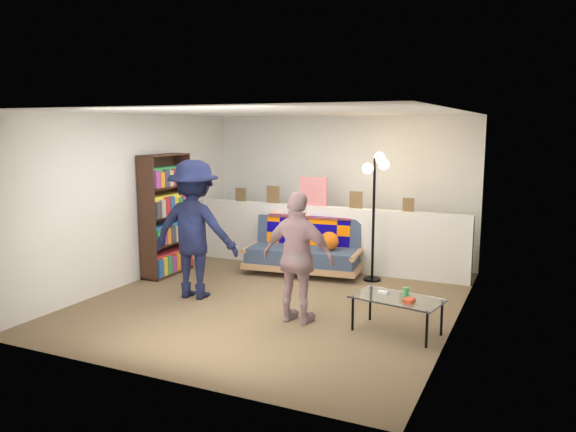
{
  "coord_description": "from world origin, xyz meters",
  "views": [
    {
      "loc": [
        3.08,
        -6.31,
        2.23
      ],
      "look_at": [
        0.0,
        0.4,
        1.05
      ],
      "focal_mm": 35.0,
      "sensor_mm": 36.0,
      "label": 1
    }
  ],
  "objects_px": {
    "bookshelf": "(166,219)",
    "person_left": "(195,229)",
    "futon_sofa": "(305,250)",
    "floor_lamp": "(376,191)",
    "person_right": "(298,258)",
    "coffee_table": "(398,300)"
  },
  "relations": [
    {
      "from": "futon_sofa",
      "to": "person_left",
      "type": "distance_m",
      "value": 2.0
    },
    {
      "from": "coffee_table",
      "to": "person_right",
      "type": "distance_m",
      "value": 1.19
    },
    {
      "from": "bookshelf",
      "to": "coffee_table",
      "type": "bearing_deg",
      "value": -14.83
    },
    {
      "from": "futon_sofa",
      "to": "person_right",
      "type": "distance_m",
      "value": 2.24
    },
    {
      "from": "person_right",
      "to": "coffee_table",
      "type": "bearing_deg",
      "value": -169.77
    },
    {
      "from": "futon_sofa",
      "to": "person_left",
      "type": "relative_size",
      "value": 1.01
    },
    {
      "from": "coffee_table",
      "to": "person_left",
      "type": "xyz_separation_m",
      "value": [
        -2.74,
        0.21,
        0.53
      ]
    },
    {
      "from": "person_left",
      "to": "bookshelf",
      "type": "bearing_deg",
      "value": -44.48
    },
    {
      "from": "person_left",
      "to": "person_right",
      "type": "relative_size",
      "value": 1.19
    },
    {
      "from": "person_left",
      "to": "coffee_table",
      "type": "bearing_deg",
      "value": 168.27
    },
    {
      "from": "coffee_table",
      "to": "person_left",
      "type": "height_order",
      "value": "person_left"
    },
    {
      "from": "bookshelf",
      "to": "person_left",
      "type": "height_order",
      "value": "bookshelf"
    },
    {
      "from": "floor_lamp",
      "to": "person_right",
      "type": "height_order",
      "value": "floor_lamp"
    },
    {
      "from": "futon_sofa",
      "to": "person_right",
      "type": "height_order",
      "value": "person_right"
    },
    {
      "from": "person_left",
      "to": "person_right",
      "type": "distance_m",
      "value": 1.66
    },
    {
      "from": "coffee_table",
      "to": "futon_sofa",
      "type": "bearing_deg",
      "value": 134.48
    },
    {
      "from": "floor_lamp",
      "to": "person_left",
      "type": "height_order",
      "value": "floor_lamp"
    },
    {
      "from": "coffee_table",
      "to": "floor_lamp",
      "type": "distance_m",
      "value": 2.35
    },
    {
      "from": "coffee_table",
      "to": "bookshelf",
      "type": "bearing_deg",
      "value": 165.17
    },
    {
      "from": "futon_sofa",
      "to": "coffee_table",
      "type": "distance_m",
      "value": 2.71
    },
    {
      "from": "futon_sofa",
      "to": "floor_lamp",
      "type": "distance_m",
      "value": 1.44
    },
    {
      "from": "futon_sofa",
      "to": "person_right",
      "type": "relative_size",
      "value": 1.21
    }
  ]
}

